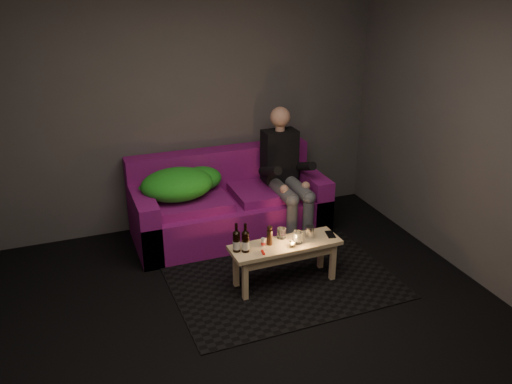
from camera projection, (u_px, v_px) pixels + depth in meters
floor at (275, 341)px, 4.06m from camera, size 4.50×4.50×0.00m
room at (252, 112)px, 3.82m from camera, size 4.50×4.50×4.50m
rug at (282, 279)px, 4.84m from camera, size 1.97×1.46×0.01m
sofa at (228, 206)px, 5.58m from camera, size 1.94×0.87×0.83m
green_blanket at (181, 183)px, 5.29m from camera, size 0.85×0.58×0.29m
person at (285, 171)px, 5.49m from camera, size 0.35×0.81×1.30m
coffee_table at (285, 251)px, 4.67m from camera, size 0.98×0.33×0.40m
beer_bottle_a at (236, 241)px, 4.48m from camera, size 0.06×0.06×0.26m
beer_bottle_b at (245, 241)px, 4.48m from camera, size 0.07×0.07×0.26m
salt_shaker at (263, 242)px, 4.58m from camera, size 0.04×0.04×0.08m
pepper_mill at (270, 237)px, 4.60m from camera, size 0.07×0.07×0.14m
tumbler_back at (281, 233)px, 4.72m from camera, size 0.10×0.10×0.09m
tealight at (292, 244)px, 4.58m from camera, size 0.05×0.05×0.04m
tumbler_front at (298, 237)px, 4.63m from camera, size 0.11×0.11×0.11m
steel_cup at (310, 232)px, 4.72m from camera, size 0.08×0.08×0.11m
smartphone at (330, 234)px, 4.79m from camera, size 0.09×0.15×0.01m
red_lighter at (263, 252)px, 4.49m from camera, size 0.03×0.07×0.01m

